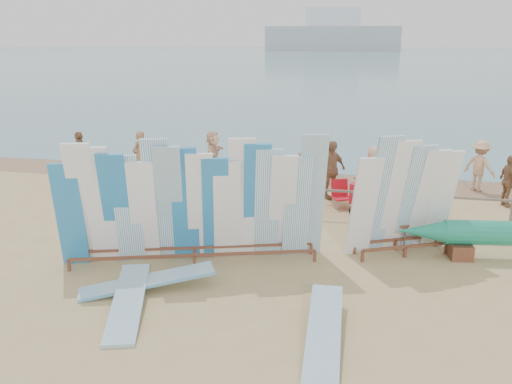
% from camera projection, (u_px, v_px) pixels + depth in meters
% --- Properties ---
extents(ground, '(160.00, 160.00, 0.00)m').
position_uv_depth(ground, '(265.00, 255.00, 12.69)').
color(ground, tan).
rests_on(ground, ground).
extents(ocean, '(320.00, 240.00, 0.02)m').
position_uv_depth(ocean, '(365.00, 57.00, 132.97)').
color(ocean, slate).
rests_on(ocean, ground).
extents(wet_sand_strip, '(40.00, 2.60, 0.01)m').
position_uv_depth(wet_sand_strip, '(304.00, 178.00, 19.45)').
color(wet_sand_strip, '#87664C').
rests_on(wet_sand_strip, ground).
extents(distant_ship, '(45.00, 8.00, 14.00)m').
position_uv_depth(distant_ship, '(332.00, 35.00, 182.75)').
color(distant_ship, '#999EA3').
rests_on(distant_ship, ocean).
extents(fence, '(12.08, 0.08, 0.90)m').
position_uv_depth(fence, '(286.00, 194.00, 15.33)').
color(fence, '#77675A').
rests_on(fence, ground).
extents(main_surfboard_rack, '(5.79, 2.37, 2.94)m').
position_uv_depth(main_surfboard_rack, '(193.00, 207.00, 11.91)').
color(main_surfboard_rack, brown).
rests_on(main_surfboard_rack, ground).
extents(side_surfboard_rack, '(2.55, 1.65, 2.90)m').
position_uv_depth(side_surfboard_rack, '(403.00, 201.00, 12.38)').
color(side_surfboard_rack, brown).
rests_on(side_surfboard_rack, ground).
extents(vendor_table, '(0.90, 0.77, 1.02)m').
position_uv_depth(vendor_table, '(394.00, 233.00, 13.13)').
color(vendor_table, brown).
rests_on(vendor_table, ground).
extents(flat_board_b, '(0.68, 2.71, 0.39)m').
position_uv_depth(flat_board_b, '(324.00, 341.00, 9.10)').
color(flat_board_b, '#7BABC5').
rests_on(flat_board_b, ground).
extents(flat_board_a, '(1.33, 2.74, 0.32)m').
position_uv_depth(flat_board_a, '(129.00, 309.00, 10.17)').
color(flat_board_a, '#7BABC5').
rests_on(flat_board_a, ground).
extents(flat_board_e, '(2.67, 1.67, 0.38)m').
position_uv_depth(flat_board_e, '(148.00, 290.00, 10.94)').
color(flat_board_e, white).
rests_on(flat_board_e, ground).
extents(beach_chair_left, '(0.66, 0.67, 0.86)m').
position_uv_depth(beach_chair_left, '(264.00, 199.00, 16.11)').
color(beach_chair_left, red).
rests_on(beach_chair_left, ground).
extents(beach_chair_right, '(0.70, 0.71, 0.82)m').
position_uv_depth(beach_chair_right, '(341.00, 200.00, 16.12)').
color(beach_chair_right, red).
rests_on(beach_chair_right, ground).
extents(stroller, '(0.84, 0.99, 1.16)m').
position_uv_depth(stroller, '(362.00, 196.00, 15.67)').
color(stroller, red).
rests_on(stroller, ground).
extents(beachgoer_5, '(1.55, 0.71, 1.61)m').
position_uv_depth(beachgoer_5, '(314.00, 158.00, 18.97)').
color(beachgoer_5, beige).
rests_on(beachgoer_5, ground).
extents(beachgoer_9, '(1.11, 1.05, 1.68)m').
position_uv_depth(beachgoer_9, '(480.00, 166.00, 17.69)').
color(beachgoer_9, tan).
rests_on(beachgoer_9, ground).
extents(beachgoer_6, '(0.98, 0.91, 1.86)m').
position_uv_depth(beachgoer_6, '(374.00, 177.00, 16.00)').
color(beachgoer_6, tan).
rests_on(beachgoer_6, ground).
extents(beachgoer_11, '(0.61, 1.56, 1.65)m').
position_uv_depth(beachgoer_11, '(213.00, 153.00, 19.68)').
color(beachgoer_11, beige).
rests_on(beachgoer_11, ground).
extents(beachgoer_extra_1, '(0.88, 1.09, 1.72)m').
position_uv_depth(beachgoer_extra_1, '(80.00, 156.00, 19.14)').
color(beachgoer_extra_1, '#8C6042').
rests_on(beachgoer_extra_1, ground).
extents(beachgoer_1, '(0.53, 0.72, 1.76)m').
position_uv_depth(beachgoer_1, '(140.00, 156.00, 18.95)').
color(beachgoer_1, '#8C6042').
rests_on(beachgoer_1, ground).
extents(beachgoer_4, '(1.11, 1.07, 1.84)m').
position_uv_depth(beachgoer_4, '(331.00, 170.00, 16.84)').
color(beachgoer_4, '#8C6042').
rests_on(beachgoer_4, ground).
extents(beachgoer_10, '(0.63, 0.99, 1.57)m').
position_uv_depth(beachgoer_10, '(509.00, 181.00, 16.06)').
color(beachgoer_10, '#8C6042').
rests_on(beachgoer_10, ground).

